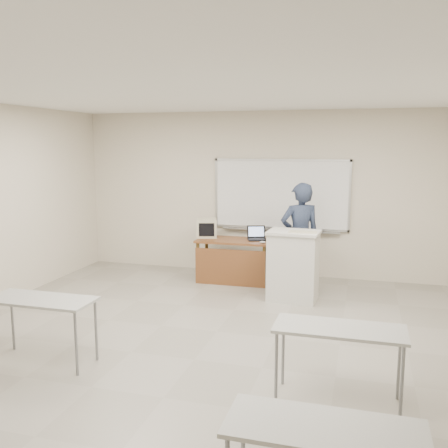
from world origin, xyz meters
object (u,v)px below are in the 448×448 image
(presenter, at_px, (300,237))
(keyboard, at_px, (303,232))
(instructor_desk, at_px, (233,254))
(mouse, at_px, (263,242))
(crt_monitor, at_px, (206,228))
(podium, at_px, (293,266))
(laptop, at_px, (258,236))
(whiteboard, at_px, (281,195))

(presenter, bearing_deg, keyboard, 75.06)
(instructor_desk, relative_size, mouse, 12.90)
(crt_monitor, bearing_deg, instructor_desk, -39.47)
(podium, height_order, presenter, presenter)
(laptop, bearing_deg, whiteboard, 42.66)
(keyboard, distance_m, presenter, 0.69)
(laptop, bearing_deg, mouse, -83.02)
(keyboard, bearing_deg, instructor_desk, 146.02)
(mouse, relative_size, presenter, 0.06)
(crt_monitor, bearing_deg, keyboard, -45.78)
(laptop, xyz_separation_m, mouse, (0.15, -0.30, -0.04))
(instructor_desk, bearing_deg, podium, -31.95)
(instructor_desk, relative_size, presenter, 0.72)
(podium, relative_size, presenter, 0.61)
(instructor_desk, distance_m, podium, 1.34)
(instructor_desk, xyz_separation_m, podium, (1.15, -0.69, 0.03))
(instructor_desk, distance_m, laptop, 0.53)
(podium, height_order, crt_monitor, podium)
(keyboard, bearing_deg, whiteboard, 108.70)
(laptop, height_order, presenter, presenter)
(crt_monitor, relative_size, laptop, 1.28)
(whiteboard, relative_size, instructor_desk, 1.92)
(podium, xyz_separation_m, laptop, (-0.75, 0.90, 0.26))
(instructor_desk, bearing_deg, whiteboard, 46.97)
(podium, xyz_separation_m, presenter, (0.03, 0.53, 0.35))
(whiteboard, distance_m, mouse, 1.13)
(crt_monitor, bearing_deg, podium, -44.87)
(crt_monitor, bearing_deg, mouse, -32.83)
(instructor_desk, bearing_deg, crt_monitor, 155.86)
(instructor_desk, height_order, laptop, laptop)
(podium, relative_size, laptop, 3.43)
(instructor_desk, distance_m, presenter, 1.25)
(laptop, distance_m, keyboard, 1.40)
(whiteboard, bearing_deg, instructor_desk, -132.00)
(whiteboard, xyz_separation_m, podium, (0.45, -1.47, -0.93))
(presenter, bearing_deg, mouse, -32.07)
(whiteboard, bearing_deg, laptop, -117.95)
(instructor_desk, xyz_separation_m, keyboard, (1.30, -0.81, 0.58))
(whiteboard, height_order, podium, whiteboard)
(crt_monitor, relative_size, presenter, 0.23)
(laptop, relative_size, mouse, 3.17)
(laptop, bearing_deg, presenter, -44.97)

